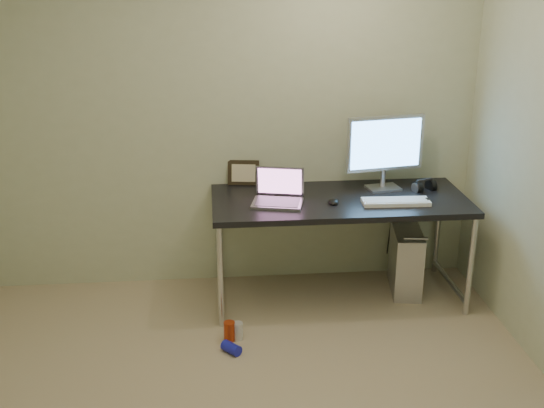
# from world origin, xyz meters

# --- Properties ---
(wall_back) EXTENTS (3.50, 0.02, 2.50)m
(wall_back) POSITION_xyz_m (0.00, 1.75, 1.25)
(wall_back) COLOR beige
(wall_back) RESTS_ON ground
(desk) EXTENTS (1.75, 0.77, 0.75)m
(desk) POSITION_xyz_m (0.72, 1.37, 0.68)
(desk) COLOR black
(desk) RESTS_ON ground
(tower_computer) EXTENTS (0.26, 0.47, 0.49)m
(tower_computer) POSITION_xyz_m (1.23, 1.43, 0.23)
(tower_computer) COLOR silver
(tower_computer) RESTS_ON ground
(cable_a) EXTENTS (0.01, 0.16, 0.69)m
(cable_a) POSITION_xyz_m (1.18, 1.70, 0.40)
(cable_a) COLOR black
(cable_a) RESTS_ON ground
(cable_b) EXTENTS (0.02, 0.11, 0.71)m
(cable_b) POSITION_xyz_m (1.27, 1.68, 0.38)
(cable_b) COLOR black
(cable_b) RESTS_ON ground
(can_red) EXTENTS (0.09, 0.09, 0.13)m
(can_red) POSITION_xyz_m (-0.07, 0.83, 0.06)
(can_red) COLOR #AB320E
(can_red) RESTS_ON ground
(can_white) EXTENTS (0.09, 0.09, 0.12)m
(can_white) POSITION_xyz_m (-0.02, 0.84, 0.06)
(can_white) COLOR silver
(can_white) RESTS_ON ground
(can_blue) EXTENTS (0.13, 0.14, 0.07)m
(can_blue) POSITION_xyz_m (-0.07, 0.68, 0.03)
(can_blue) COLOR #1B1FC2
(can_blue) RESTS_ON ground
(laptop) EXTENTS (0.38, 0.34, 0.23)m
(laptop) POSITION_xyz_m (0.29, 1.33, 0.80)
(laptop) COLOR #B8B7BE
(laptop) RESTS_ON desk
(monitor) EXTENTS (0.56, 0.20, 0.53)m
(monitor) POSITION_xyz_m (1.06, 1.54, 1.06)
(monitor) COLOR #B8B7BE
(monitor) RESTS_ON desk
(keyboard) EXTENTS (0.45, 0.16, 0.03)m
(keyboard) POSITION_xyz_m (1.07, 1.22, 0.76)
(keyboard) COLOR white
(keyboard) RESTS_ON desk
(mouse_right) EXTENTS (0.10, 0.13, 0.04)m
(mouse_right) POSITION_xyz_m (1.27, 1.22, 0.77)
(mouse_right) COLOR black
(mouse_right) RESTS_ON desk
(mouse_left) EXTENTS (0.09, 0.12, 0.04)m
(mouse_left) POSITION_xyz_m (0.65, 1.27, 0.77)
(mouse_left) COLOR black
(mouse_left) RESTS_ON desk
(headphones) EXTENTS (0.18, 0.10, 0.11)m
(headphones) POSITION_xyz_m (1.34, 1.47, 0.78)
(headphones) COLOR black
(headphones) RESTS_ON desk
(picture_frame) EXTENTS (0.23, 0.10, 0.18)m
(picture_frame) POSITION_xyz_m (0.08, 1.72, 0.84)
(picture_frame) COLOR black
(picture_frame) RESTS_ON desk
(webcam) EXTENTS (0.04, 0.03, 0.11)m
(webcam) POSITION_xyz_m (0.35, 1.61, 0.83)
(webcam) COLOR silver
(webcam) RESTS_ON desk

